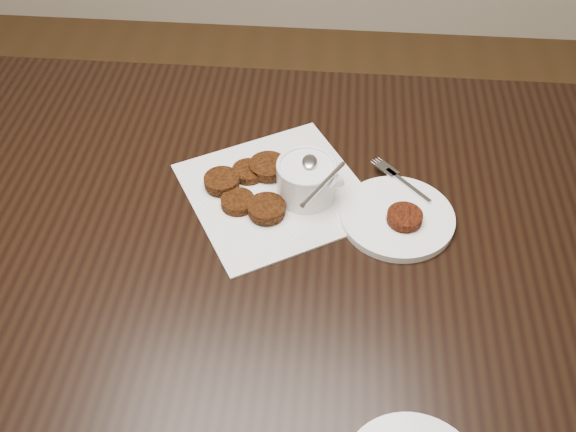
% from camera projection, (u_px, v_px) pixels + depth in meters
% --- Properties ---
extents(table, '(1.45, 0.93, 0.75)m').
position_uv_depth(table, '(225.00, 354.00, 1.32)').
color(table, black).
rests_on(table, floor).
extents(napkin, '(0.39, 0.39, 0.00)m').
position_uv_depth(napkin, '(276.00, 192.00, 1.10)').
color(napkin, white).
rests_on(napkin, table).
extents(sauce_ramekin, '(0.15, 0.15, 0.14)m').
position_uv_depth(sauce_ramekin, '(307.00, 164.00, 1.05)').
color(sauce_ramekin, white).
rests_on(sauce_ramekin, napkin).
extents(patty_cluster, '(0.24, 0.24, 0.02)m').
position_uv_depth(patty_cluster, '(253.00, 181.00, 1.10)').
color(patty_cluster, '#58280B').
rests_on(patty_cluster, napkin).
extents(plate_with_patty, '(0.26, 0.26, 0.03)m').
position_uv_depth(plate_with_patty, '(398.00, 214.00, 1.05)').
color(plate_with_patty, white).
rests_on(plate_with_patty, table).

